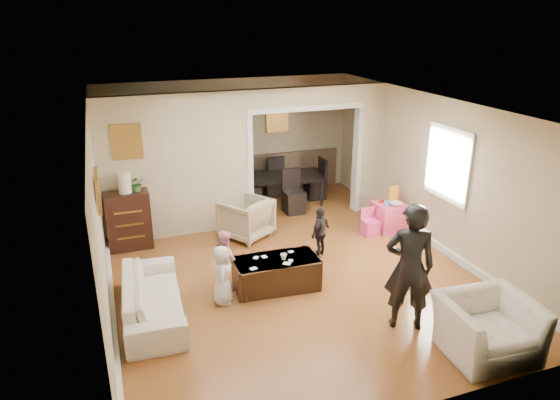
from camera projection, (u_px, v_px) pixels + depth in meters
name	position (u px, v px, depth m)	size (l,w,h in m)	color
floor	(284.00, 264.00, 8.30)	(7.00, 7.00, 0.00)	#A7632B
partition_left	(177.00, 167.00, 8.99)	(2.75, 0.18, 2.60)	#C7B991
partition_right	(368.00, 148.00, 10.22)	(0.55, 0.18, 2.60)	#C7B991
partition_header	(306.00, 96.00, 9.39)	(2.22, 0.18, 0.35)	#C7B991
window_pane	(448.00, 164.00, 8.27)	(0.03, 0.95, 1.10)	white
framed_art_partition	(127.00, 142.00, 8.45)	(0.45, 0.03, 0.55)	brown
framed_art_sofa_wall	(98.00, 190.00, 6.28)	(0.03, 0.55, 0.40)	brown
framed_art_alcove	(277.00, 118.00, 11.09)	(0.45, 0.03, 0.55)	brown
sofa	(153.00, 297.00, 6.79)	(1.92, 0.75, 0.56)	white
armchair_back	(246.00, 218.00, 9.18)	(0.78, 0.80, 0.73)	tan
armchair_front	(487.00, 327.00, 6.02)	(1.07, 0.94, 0.70)	white
dresser	(129.00, 220.00, 8.71)	(0.74, 0.42, 1.02)	black
table_lamp	(124.00, 183.00, 8.47)	(0.22, 0.22, 0.36)	#F3ECC6
potted_plant	(137.00, 183.00, 8.55)	(0.25, 0.22, 0.28)	#36662D
coffee_table	(276.00, 273.00, 7.51)	(1.24, 0.62, 0.47)	#331F10
coffee_cup	(284.00, 257.00, 7.40)	(0.10, 0.10, 0.09)	silver
play_table	(389.00, 217.00, 9.53)	(0.54, 0.54, 0.52)	#EB3D71
cereal_box	(393.00, 194.00, 9.51)	(0.20, 0.07, 0.30)	yellow
cyan_cup	(387.00, 203.00, 9.35)	(0.08, 0.08, 0.08)	#2ABFD2
toy_block	(381.00, 201.00, 9.50)	(0.08, 0.06, 0.05)	red
play_bowl	(396.00, 204.00, 9.34)	(0.23, 0.23, 0.06)	beige
dining_table	(283.00, 189.00, 10.90)	(1.71, 0.96, 0.60)	black
adult_person	(409.00, 267.00, 6.36)	(0.63, 0.41, 1.73)	black
child_kneel_a	(222.00, 275.00, 7.04)	(0.43, 0.28, 0.88)	silver
child_kneel_b	(225.00, 259.00, 7.48)	(0.44, 0.34, 0.90)	pink
child_toddler	(320.00, 232.00, 8.44)	(0.51, 0.21, 0.87)	black
craft_papers	(273.00, 260.00, 7.39)	(0.80, 0.45, 0.00)	white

